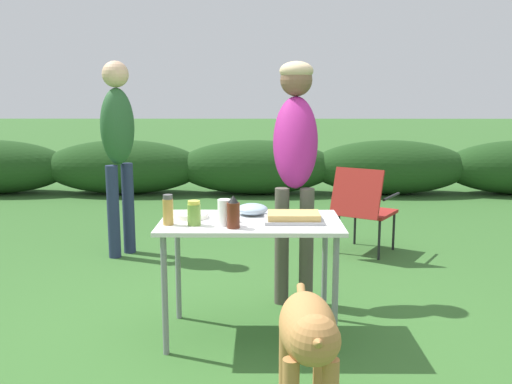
% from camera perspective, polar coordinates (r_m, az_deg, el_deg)
% --- Properties ---
extents(ground_plane, '(60.00, 60.00, 0.00)m').
position_cam_1_polar(ground_plane, '(3.71, -0.54, -14.07)').
color(ground_plane, '#336028').
extents(shrub_hedge, '(14.40, 0.90, 0.81)m').
position_cam_1_polar(shrub_hedge, '(8.55, 0.01, 2.50)').
color(shrub_hedge, '#1E4219').
rests_on(shrub_hedge, ground).
extents(folding_table, '(1.10, 0.64, 0.74)m').
position_cam_1_polar(folding_table, '(3.50, -0.55, -4.09)').
color(folding_table, silver).
rests_on(folding_table, ground).
extents(food_tray, '(0.35, 0.24, 0.06)m').
position_cam_1_polar(food_tray, '(3.45, 3.78, -2.55)').
color(food_tray, '#9E9EA3').
rests_on(food_tray, folding_table).
extents(plate_stack, '(0.21, 0.21, 0.03)m').
position_cam_1_polar(plate_stack, '(3.57, -6.48, -2.33)').
color(plate_stack, white).
rests_on(plate_stack, folding_table).
extents(mixing_bowl, '(0.20, 0.20, 0.07)m').
position_cam_1_polar(mixing_bowl, '(3.63, -0.38, -1.73)').
color(mixing_bowl, '#99B2CC').
rests_on(mixing_bowl, folding_table).
extents(paper_cup_stack, '(0.08, 0.08, 0.15)m').
position_cam_1_polar(paper_cup_stack, '(3.34, -3.17, -2.05)').
color(paper_cup_stack, white).
rests_on(paper_cup_stack, folding_table).
extents(spice_jar, '(0.06, 0.06, 0.18)m').
position_cam_1_polar(spice_jar, '(3.39, -8.79, -1.80)').
color(spice_jar, '#B2893D').
rests_on(spice_jar, folding_table).
extents(bbq_sauce_bottle, '(0.07, 0.07, 0.19)m').
position_cam_1_polar(bbq_sauce_bottle, '(3.27, -2.28, -2.07)').
color(bbq_sauce_bottle, '#562314').
rests_on(bbq_sauce_bottle, folding_table).
extents(relish_jar, '(0.08, 0.08, 0.15)m').
position_cam_1_polar(relish_jar, '(3.36, -6.21, -2.13)').
color(relish_jar, olive).
rests_on(relish_jar, folding_table).
extents(mayo_bottle, '(0.06, 0.06, 0.13)m').
position_cam_1_polar(mayo_bottle, '(3.45, -2.75, -1.90)').
color(mayo_bottle, silver).
rests_on(mayo_bottle, folding_table).
extents(standing_person_with_beanie, '(0.35, 0.50, 1.73)m').
position_cam_1_polar(standing_person_with_beanie, '(4.10, 3.96, 4.54)').
color(standing_person_with_beanie, '#4C473D').
rests_on(standing_person_with_beanie, ground).
extents(standing_person_in_red_jacket, '(0.40, 0.43, 1.79)m').
position_cam_1_polar(standing_person_in_red_jacket, '(5.36, -13.64, 5.24)').
color(standing_person_in_red_jacket, '#232D4C').
rests_on(standing_person_in_red_jacket, ground).
extents(dog, '(0.25, 0.89, 0.69)m').
position_cam_1_polar(dog, '(2.52, 5.27, -14.38)').
color(dog, '#B27A42').
rests_on(dog, ground).
extents(camp_chair_green_behind_table, '(0.70, 0.74, 0.83)m').
position_cam_1_polar(camp_chair_green_behind_table, '(5.41, 10.66, -1.36)').
color(camp_chair_green_behind_table, maroon).
rests_on(camp_chair_green_behind_table, ground).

